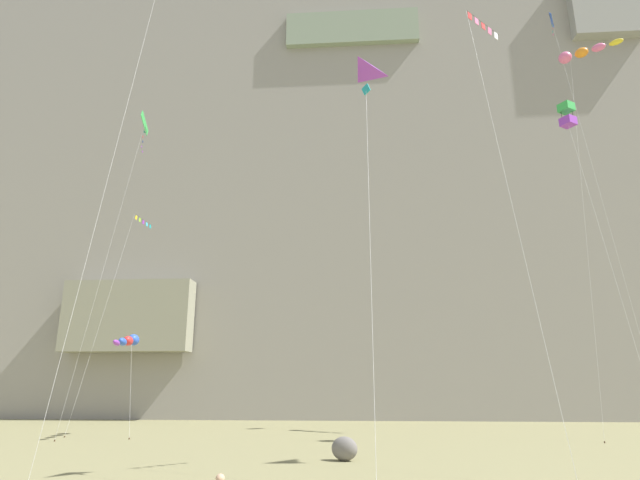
{
  "coord_description": "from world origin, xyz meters",
  "views": [
    {
      "loc": [
        0.08,
        -9.84,
        3.59
      ],
      "look_at": [
        -2.27,
        22.38,
        12.5
      ],
      "focal_mm": 29.36,
      "sensor_mm": 36.0,
      "label": 1
    }
  ],
  "objects_px": {
    "kite_windsock_high_center": "(580,54)",
    "kite_banner_mid_right": "(491,72)",
    "kite_delta_mid_left": "(359,98)",
    "kite_banner_low_center": "(134,246)",
    "kite_windsock_upper_mid": "(129,341)",
    "kite_diamond_low_left": "(142,131)",
    "kite_diamond_high_right": "(559,48)",
    "boulder_foreground_right": "(344,449)",
    "kite_box_far_left": "(567,115)"
  },
  "relations": [
    {
      "from": "kite_windsock_high_center",
      "to": "kite_banner_mid_right",
      "type": "distance_m",
      "value": 25.21
    },
    {
      "from": "kite_delta_mid_left",
      "to": "kite_banner_mid_right",
      "type": "distance_m",
      "value": 6.26
    },
    {
      "from": "kite_delta_mid_left",
      "to": "kite_banner_mid_right",
      "type": "height_order",
      "value": "kite_banner_mid_right"
    },
    {
      "from": "kite_windsock_high_center",
      "to": "kite_banner_low_center",
      "type": "distance_m",
      "value": 40.46
    },
    {
      "from": "kite_windsock_upper_mid",
      "to": "kite_diamond_low_left",
      "type": "height_order",
      "value": "kite_diamond_low_left"
    },
    {
      "from": "kite_windsock_upper_mid",
      "to": "kite_diamond_high_right",
      "type": "bearing_deg",
      "value": 3.82
    },
    {
      "from": "kite_diamond_low_left",
      "to": "kite_banner_mid_right",
      "type": "distance_m",
      "value": 28.31
    },
    {
      "from": "kite_windsock_upper_mid",
      "to": "kite_diamond_low_left",
      "type": "distance_m",
      "value": 16.36
    },
    {
      "from": "kite_diamond_high_right",
      "to": "kite_diamond_low_left",
      "type": "height_order",
      "value": "kite_diamond_high_right"
    },
    {
      "from": "kite_windsock_high_center",
      "to": "kite_diamond_high_right",
      "type": "relative_size",
      "value": 0.87
    },
    {
      "from": "boulder_foreground_right",
      "to": "kite_banner_mid_right",
      "type": "distance_m",
      "value": 18.97
    },
    {
      "from": "kite_delta_mid_left",
      "to": "kite_diamond_low_left",
      "type": "height_order",
      "value": "kite_diamond_low_left"
    },
    {
      "from": "kite_diamond_high_right",
      "to": "kite_box_far_left",
      "type": "bearing_deg",
      "value": -114.39
    },
    {
      "from": "kite_diamond_high_right",
      "to": "kite_banner_mid_right",
      "type": "bearing_deg",
      "value": -121.14
    },
    {
      "from": "kite_banner_low_center",
      "to": "kite_diamond_high_right",
      "type": "distance_m",
      "value": 39.91
    },
    {
      "from": "kite_windsock_high_center",
      "to": "kite_banner_low_center",
      "type": "bearing_deg",
      "value": 176.49
    },
    {
      "from": "kite_diamond_high_right",
      "to": "kite_windsock_upper_mid",
      "type": "height_order",
      "value": "kite_diamond_high_right"
    },
    {
      "from": "kite_windsock_high_center",
      "to": "kite_diamond_low_left",
      "type": "height_order",
      "value": "kite_windsock_high_center"
    },
    {
      "from": "kite_box_far_left",
      "to": "kite_banner_low_center",
      "type": "bearing_deg",
      "value": 165.99
    },
    {
      "from": "boulder_foreground_right",
      "to": "kite_windsock_upper_mid",
      "type": "xyz_separation_m",
      "value": [
        -16.02,
        10.56,
        6.08
      ]
    },
    {
      "from": "kite_banner_mid_right",
      "to": "boulder_foreground_right",
      "type": "bearing_deg",
      "value": 139.51
    },
    {
      "from": "kite_delta_mid_left",
      "to": "kite_diamond_low_left",
      "type": "relative_size",
      "value": 0.65
    },
    {
      "from": "kite_diamond_high_right",
      "to": "kite_windsock_upper_mid",
      "type": "xyz_separation_m",
      "value": [
        -34.4,
        -2.3,
        -24.63
      ]
    },
    {
      "from": "kite_diamond_low_left",
      "to": "kite_banner_mid_right",
      "type": "height_order",
      "value": "kite_diamond_low_left"
    },
    {
      "from": "kite_banner_low_center",
      "to": "kite_diamond_high_right",
      "type": "relative_size",
      "value": 0.49
    },
    {
      "from": "kite_windsock_high_center",
      "to": "kite_box_far_left",
      "type": "xyz_separation_m",
      "value": [
        -4.32,
        -5.97,
        -8.79
      ]
    },
    {
      "from": "kite_box_far_left",
      "to": "kite_diamond_low_left",
      "type": "distance_m",
      "value": 31.49
    },
    {
      "from": "kite_diamond_low_left",
      "to": "kite_banner_low_center",
      "type": "bearing_deg",
      "value": 112.35
    },
    {
      "from": "kite_box_far_left",
      "to": "kite_diamond_low_left",
      "type": "height_order",
      "value": "kite_diamond_low_left"
    },
    {
      "from": "boulder_foreground_right",
      "to": "kite_diamond_low_left",
      "type": "xyz_separation_m",
      "value": [
        -16.04,
        9.43,
        22.4
      ]
    },
    {
      "from": "kite_diamond_high_right",
      "to": "kite_box_far_left",
      "type": "height_order",
      "value": "kite_diamond_high_right"
    },
    {
      "from": "kite_windsock_upper_mid",
      "to": "kite_banner_mid_right",
      "type": "relative_size",
      "value": 0.36
    },
    {
      "from": "boulder_foreground_right",
      "to": "kite_windsock_upper_mid",
      "type": "height_order",
      "value": "kite_windsock_upper_mid"
    },
    {
      "from": "kite_delta_mid_left",
      "to": "kite_diamond_low_left",
      "type": "distance_m",
      "value": 24.73
    },
    {
      "from": "boulder_foreground_right",
      "to": "kite_box_far_left",
      "type": "relative_size",
      "value": 0.07
    },
    {
      "from": "kite_delta_mid_left",
      "to": "kite_windsock_upper_mid",
      "type": "bearing_deg",
      "value": 134.34
    },
    {
      "from": "boulder_foreground_right",
      "to": "kite_diamond_high_right",
      "type": "bearing_deg",
      "value": 34.99
    },
    {
      "from": "kite_delta_mid_left",
      "to": "boulder_foreground_right",
      "type": "bearing_deg",
      "value": 98.36
    },
    {
      "from": "boulder_foreground_right",
      "to": "kite_diamond_low_left",
      "type": "height_order",
      "value": "kite_diamond_low_left"
    },
    {
      "from": "kite_windsock_high_center",
      "to": "kite_windsock_upper_mid",
      "type": "xyz_separation_m",
      "value": [
        -35.53,
        -1.23,
        -23.28
      ]
    },
    {
      "from": "kite_box_far_left",
      "to": "kite_diamond_low_left",
      "type": "xyz_separation_m",
      "value": [
        -31.23,
        3.61,
        1.83
      ]
    },
    {
      "from": "kite_banner_low_center",
      "to": "kite_banner_mid_right",
      "type": "bearing_deg",
      "value": -38.8
    },
    {
      "from": "kite_banner_low_center",
      "to": "kite_box_far_left",
      "type": "height_order",
      "value": "kite_box_far_left"
    },
    {
      "from": "kite_banner_mid_right",
      "to": "kite_windsock_upper_mid",
      "type": "bearing_deg",
      "value": 144.31
    },
    {
      "from": "kite_windsock_high_center",
      "to": "kite_windsock_upper_mid",
      "type": "relative_size",
      "value": 4.19
    },
    {
      "from": "kite_banner_low_center",
      "to": "kite_windsock_upper_mid",
      "type": "bearing_deg",
      "value": -61.28
    },
    {
      "from": "kite_banner_low_center",
      "to": "boulder_foreground_right",
      "type": "bearing_deg",
      "value": -38.12
    },
    {
      "from": "kite_delta_mid_left",
      "to": "kite_banner_mid_right",
      "type": "xyz_separation_m",
      "value": [
        5.98,
        0.9,
        1.6
      ]
    },
    {
      "from": "kite_windsock_high_center",
      "to": "kite_banner_mid_right",
      "type": "xyz_separation_m",
      "value": [
        -12.51,
        -17.77,
        -12.77
      ]
    },
    {
      "from": "kite_banner_low_center",
      "to": "kite_diamond_high_right",
      "type": "height_order",
      "value": "kite_diamond_high_right"
    }
  ]
}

